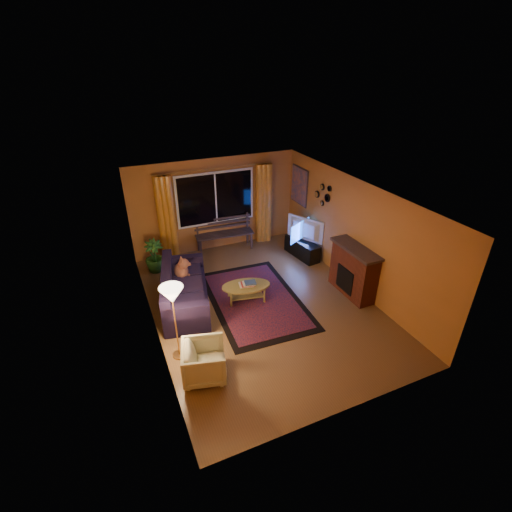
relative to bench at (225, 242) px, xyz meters
name	(u,v)px	position (x,y,z in m)	size (l,w,h in m)	color
floor	(262,305)	(-0.13, -2.75, -0.25)	(4.50, 6.00, 0.02)	brown
ceiling	(262,194)	(-0.13, -2.75, 2.27)	(4.50, 6.00, 0.02)	white
wall_back	(215,205)	(-0.13, 0.26, 1.01)	(4.50, 0.02, 2.50)	#BF7735
wall_left	(148,278)	(-2.39, -2.75, 1.01)	(0.02, 6.00, 2.50)	#BF7735
wall_right	(354,235)	(2.13, -2.75, 1.01)	(0.02, 6.00, 2.50)	#BF7735
window	(216,198)	(-0.13, 0.19, 1.21)	(2.00, 0.02, 1.30)	black
curtain_rod	(215,169)	(-0.13, 0.15, 2.01)	(0.03, 0.03, 3.20)	#BF8C3F
curtain_left	(166,219)	(-1.48, 0.13, 0.88)	(0.36, 0.36, 2.24)	orange
curtain_right	(263,204)	(1.22, 0.13, 0.88)	(0.36, 0.36, 2.24)	orange
bench	(225,242)	(0.00, 0.00, 0.00)	(1.57, 0.46, 0.47)	#322628
potted_plant	(154,256)	(-1.97, -0.39, 0.18)	(0.46, 0.46, 0.83)	#235B1E
sofa	(185,288)	(-1.63, -2.11, 0.19)	(0.90, 2.11, 0.85)	black
dog	(181,268)	(-1.58, -1.64, 0.42)	(0.31, 0.42, 0.46)	brown
armchair	(204,360)	(-1.84, -4.22, 0.12)	(0.70, 0.65, 0.72)	beige
floor_lamp	(175,323)	(-2.13, -3.57, 0.50)	(0.25, 0.25, 1.47)	#BF8C3F
rug	(255,300)	(-0.20, -2.55, -0.23)	(1.87, 2.96, 0.02)	maroon
coffee_table	(246,292)	(-0.37, -2.46, -0.04)	(1.06, 1.06, 0.38)	olive
tv_console	(302,248)	(1.76, -1.19, -0.01)	(0.37, 1.10, 0.46)	black
television	(303,230)	(1.76, -1.19, 0.53)	(1.07, 0.14, 0.61)	black
fireplace	(353,272)	(1.92, -3.15, 0.31)	(0.40, 1.20, 1.10)	maroon
mirror_cluster	(323,194)	(2.08, -1.45, 1.56)	(0.06, 0.60, 0.56)	black
painting	(299,186)	(2.09, -0.30, 1.41)	(0.04, 0.76, 0.96)	orange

